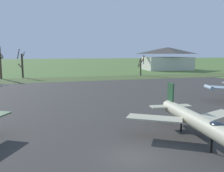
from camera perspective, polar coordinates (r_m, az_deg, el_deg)
ground_plane at (r=16.94m, az=5.03°, el=-16.97°), size 600.00×600.00×0.00m
asphalt_apron at (r=32.38m, az=-5.98°, el=-4.78°), size 86.91×55.98×0.05m
grass_verge_strip at (r=65.69m, az=-11.46°, el=1.57°), size 146.91×12.00×0.06m
jet_fighter_front_right at (r=20.17m, az=19.70°, el=-7.87°), size 10.53×12.70×4.19m
bare_tree_right_of_center at (r=72.23m, az=-25.34°, el=5.25°), size 2.14×2.19×8.95m
bare_tree_far_right at (r=73.73m, az=-20.88°, el=4.87°), size 2.18×2.45×8.32m
bare_tree_backdrop_extra at (r=76.06m, az=7.01°, el=5.01°), size 2.31×2.67×6.54m
visitor_building at (r=104.61m, az=13.19°, el=6.40°), size 21.29×14.84×9.61m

